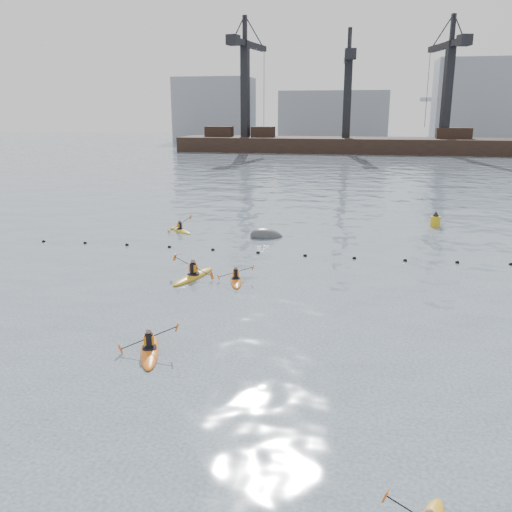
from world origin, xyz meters
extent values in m
plane|color=#394253|center=(0.00, 0.00, 0.00)|extent=(400.00, 400.00, 0.00)
sphere|color=black|center=(-17.00, 22.50, 0.03)|extent=(0.24, 0.24, 0.24)
sphere|color=black|center=(-14.00, 22.66, 0.03)|extent=(0.24, 0.24, 0.24)
sphere|color=black|center=(-11.00, 22.75, 0.03)|extent=(0.24, 0.24, 0.24)
sphere|color=black|center=(-8.00, 22.72, 0.03)|extent=(0.24, 0.24, 0.24)
sphere|color=black|center=(-5.00, 22.58, 0.03)|extent=(0.24, 0.24, 0.24)
sphere|color=black|center=(-2.00, 22.41, 0.03)|extent=(0.24, 0.24, 0.24)
sphere|color=black|center=(1.00, 22.28, 0.03)|extent=(0.24, 0.24, 0.24)
sphere|color=black|center=(4.00, 22.25, 0.03)|extent=(0.24, 0.24, 0.24)
sphere|color=black|center=(7.00, 22.34, 0.03)|extent=(0.24, 0.24, 0.24)
sphere|color=black|center=(10.00, 22.50, 0.03)|extent=(0.24, 0.24, 0.24)
sphere|color=black|center=(13.00, 22.66, 0.03)|extent=(0.24, 0.24, 0.24)
cube|color=black|center=(0.00, 110.00, 0.85)|extent=(72.00, 12.00, 4.50)
cube|color=black|center=(-28.00, 110.00, 4.20)|extent=(6.00, 3.00, 2.20)
cube|color=black|center=(-18.00, 110.00, 4.20)|extent=(5.00, 3.00, 2.20)
cube|color=black|center=(22.00, 110.00, 4.20)|extent=(7.00, 3.00, 2.20)
cube|color=black|center=(-22.00, 110.00, 13.10)|extent=(1.85, 1.85, 20.00)
cube|color=black|center=(-21.53, 112.66, 22.50)|extent=(4.31, 17.93, 1.20)
cube|color=black|center=(-23.09, 103.80, 22.50)|extent=(2.62, 2.94, 2.00)
cube|color=black|center=(-22.00, 110.00, 25.60)|extent=(0.93, 0.93, 5.00)
cube|color=black|center=(0.00, 110.00, 11.60)|extent=(1.73, 1.73, 17.00)
cube|color=black|center=(-0.20, 112.24, 19.50)|extent=(2.50, 15.05, 1.20)
cube|color=black|center=(0.46, 104.77, 19.50)|extent=(2.42, 2.78, 2.00)
cube|color=black|center=(0.00, 110.00, 22.60)|extent=(0.87, 0.87, 5.00)
cube|color=black|center=(20.00, 110.00, 12.60)|extent=(1.96, 1.96, 19.00)
cube|color=black|center=(19.34, 112.46, 21.50)|extent=(5.56, 16.73, 1.20)
cube|color=black|center=(21.54, 104.25, 21.50)|extent=(2.80, 3.08, 2.00)
cube|color=black|center=(20.00, 110.00, 24.60)|extent=(0.98, 0.98, 5.00)
cube|color=gray|center=(-40.00, 150.00, 9.00)|extent=(22.00, 14.00, 18.00)
cube|color=gray|center=(-5.00, 150.00, 7.00)|extent=(30.00, 14.00, 14.00)
cube|color=gray|center=(35.00, 150.00, 11.00)|extent=(26.00, 14.00, 22.00)
cylinder|color=gray|center=(30.00, 170.00, 10.00)|extent=(1.60, 1.60, 20.00)
ellipsoid|color=orange|center=(-3.20, 7.43, 0.04)|extent=(1.78, 3.31, 0.33)
cylinder|color=black|center=(-3.20, 7.43, 0.18)|extent=(0.80, 0.80, 0.06)
cylinder|color=black|center=(-3.20, 7.43, 0.46)|extent=(0.31, 0.31, 0.54)
cube|color=orange|center=(-3.20, 7.43, 0.48)|extent=(0.43, 0.34, 0.35)
sphere|color=#8C6651|center=(-3.20, 7.43, 0.82)|extent=(0.22, 0.22, 0.22)
cylinder|color=black|center=(-3.20, 7.43, 0.57)|extent=(2.02, 0.79, 0.81)
cube|color=#D85914|center=(-4.18, 7.06, 0.21)|extent=(0.21, 0.19, 0.35)
cube|color=#D85914|center=(-2.22, 7.80, 0.92)|extent=(0.21, 0.19, 0.35)
cube|color=#D85914|center=(5.13, 0.13, 0.78)|extent=(0.17, 0.16, 0.30)
ellipsoid|color=orange|center=(-2.04, 16.53, 0.04)|extent=(1.32, 2.92, 0.29)
cylinder|color=black|center=(-2.04, 16.53, 0.15)|extent=(0.66, 0.66, 0.05)
cylinder|color=black|center=(-2.04, 16.53, 0.40)|extent=(0.27, 0.27, 0.47)
cube|color=orange|center=(-2.04, 16.53, 0.42)|extent=(0.36, 0.28, 0.31)
sphere|color=#8C6651|center=(-2.04, 16.53, 0.72)|extent=(0.19, 0.19, 0.19)
cylinder|color=black|center=(-2.04, 16.53, 0.49)|extent=(1.85, 0.54, 0.57)
cube|color=#D85914|center=(-2.92, 16.28, 0.25)|extent=(0.15, 0.15, 0.31)
cube|color=#D85914|center=(-1.16, 16.77, 0.74)|extent=(0.15, 0.15, 0.31)
ellipsoid|color=gold|center=(-4.43, 16.68, 0.05)|extent=(1.71, 3.74, 0.37)
cylinder|color=black|center=(-4.43, 16.68, 0.20)|extent=(0.85, 0.85, 0.07)
cylinder|color=black|center=(-4.43, 16.68, 0.52)|extent=(0.34, 0.34, 0.60)
cube|color=orange|center=(-4.43, 16.68, 0.54)|extent=(0.47, 0.36, 0.39)
sphere|color=#8C6651|center=(-4.43, 16.68, 0.92)|extent=(0.24, 0.24, 0.24)
cylinder|color=black|center=(-4.43, 16.68, 0.63)|extent=(2.33, 0.70, 0.82)
cube|color=#D85914|center=(-5.56, 17.00, 0.99)|extent=(0.21, 0.20, 0.39)
cube|color=#D85914|center=(-3.31, 16.37, 0.27)|extent=(0.21, 0.20, 0.39)
ellipsoid|color=yellow|center=(-8.99, 27.71, 0.04)|extent=(2.58, 2.44, 0.30)
cylinder|color=black|center=(-8.99, 27.71, 0.16)|extent=(0.79, 0.79, 0.06)
cylinder|color=black|center=(-8.99, 27.71, 0.42)|extent=(0.28, 0.28, 0.48)
cube|color=orange|center=(-8.99, 27.71, 0.44)|extent=(0.38, 0.38, 0.31)
sphere|color=#8C6651|center=(-8.99, 27.71, 0.74)|extent=(0.19, 0.19, 0.19)
cylinder|color=black|center=(-8.99, 27.71, 0.51)|extent=(1.27, 1.38, 0.94)
cube|color=#D85914|center=(-9.63, 27.01, 0.09)|extent=(0.22, 0.22, 0.30)
cube|color=#D85914|center=(-8.35, 28.40, 0.93)|extent=(0.22, 0.22, 0.30)
ellipsoid|color=#3E4043|center=(-2.25, 26.99, 0.00)|extent=(3.01, 2.33, 1.71)
cylinder|color=yellow|center=(9.93, 33.16, 0.32)|extent=(0.75, 0.75, 0.96)
cone|color=black|center=(9.93, 33.16, 1.02)|extent=(0.47, 0.47, 0.37)
camera|label=1|loc=(4.34, -10.02, 8.72)|focal=38.00mm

